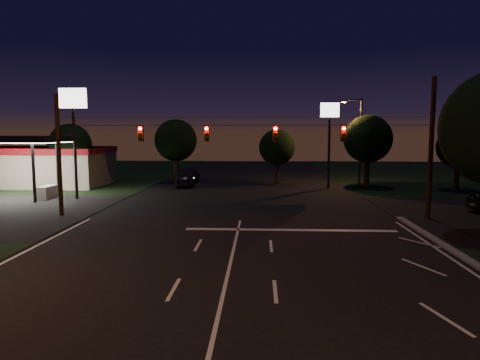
{
  "coord_description": "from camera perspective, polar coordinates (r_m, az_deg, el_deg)",
  "views": [
    {
      "loc": [
        1.26,
        -12.5,
        5.54
      ],
      "look_at": [
        0.17,
        10.23,
        3.0
      ],
      "focal_mm": 32.0,
      "sensor_mm": 36.0,
      "label": 1
    }
  ],
  "objects": [
    {
      "name": "ground",
      "position": [
        13.74,
        -2.87,
        -17.43
      ],
      "size": [
        140.0,
        140.0,
        0.0
      ],
      "primitive_type": "plane",
      "color": "black",
      "rests_on": "ground"
    },
    {
      "name": "stop_bar",
      "position": [
        24.7,
        6.76,
        -6.63
      ],
      "size": [
        12.0,
        0.5,
        0.01
      ],
      "primitive_type": "cube",
      "color": "silver",
      "rests_on": "ground"
    },
    {
      "name": "utility_pole_right",
      "position": [
        30.04,
        23.73,
        -4.8
      ],
      "size": [
        0.3,
        0.3,
        9.0
      ],
      "primitive_type": "cylinder",
      "color": "black",
      "rests_on": "ground"
    },
    {
      "name": "utility_pole_left",
      "position": [
        31.03,
        -22.67,
        -4.41
      ],
      "size": [
        0.28,
        0.28,
        8.0
      ],
      "primitive_type": "cylinder",
      "color": "black",
      "rests_on": "ground"
    },
    {
      "name": "signal_span",
      "position": [
        27.5,
        0.12,
        6.29
      ],
      "size": [
        24.0,
        0.4,
        1.56
      ],
      "color": "black",
      "rests_on": "ground"
    },
    {
      "name": "gas_station",
      "position": [
        48.83,
        -25.55,
        2.04
      ],
      "size": [
        14.2,
        16.1,
        5.25
      ],
      "color": "gray",
      "rests_on": "ground"
    },
    {
      "name": "pole_sign_left_near",
      "position": [
        37.75,
        -21.32,
        8.12
      ],
      "size": [
        2.2,
        0.3,
        9.1
      ],
      "color": "black",
      "rests_on": "ground"
    },
    {
      "name": "pole_sign_right",
      "position": [
        43.04,
        11.85,
        7.17
      ],
      "size": [
        1.8,
        0.3,
        8.4
      ],
      "color": "black",
      "rests_on": "ground"
    },
    {
      "name": "street_light_right_far",
      "position": [
        45.61,
        15.46,
        5.77
      ],
      "size": [
        2.2,
        0.35,
        9.0
      ],
      "color": "black",
      "rests_on": "ground"
    },
    {
      "name": "tree_far_a",
      "position": [
        46.78,
        -21.61,
        4.35
      ],
      "size": [
        4.2,
        4.2,
        6.42
      ],
      "color": "black",
      "rests_on": "ground"
    },
    {
      "name": "tree_far_b",
      "position": [
        47.55,
        -8.5,
        5.18
      ],
      "size": [
        4.6,
        4.6,
        6.98
      ],
      "color": "black",
      "rests_on": "ground"
    },
    {
      "name": "tree_far_c",
      "position": [
        45.67,
        4.96,
        4.29
      ],
      "size": [
        3.8,
        3.8,
        5.86
      ],
      "color": "black",
      "rests_on": "ground"
    },
    {
      "name": "tree_far_d",
      "position": [
        44.95,
        16.67,
        5.19
      ],
      "size": [
        4.8,
        4.8,
        7.3
      ],
      "color": "black",
      "rests_on": "ground"
    },
    {
      "name": "tree_far_e",
      "position": [
        45.67,
        27.06,
        3.89
      ],
      "size": [
        4.0,
        4.0,
        6.18
      ],
      "color": "black",
      "rests_on": "ground"
    },
    {
      "name": "car_oncoming_a",
      "position": [
        44.04,
        -7.36,
        0.02
      ],
      "size": [
        1.88,
        4.24,
        1.42
      ],
      "primitive_type": "imported",
      "rotation": [
        0.0,
        0.0,
        3.19
      ],
      "color": "black",
      "rests_on": "ground"
    },
    {
      "name": "car_oncoming_b",
      "position": [
        47.72,
        -6.85,
        0.6
      ],
      "size": [
        1.83,
        4.81,
        1.57
      ],
      "primitive_type": "imported",
      "rotation": [
        0.0,
        0.0,
        3.1
      ],
      "color": "black",
      "rests_on": "ground"
    }
  ]
}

